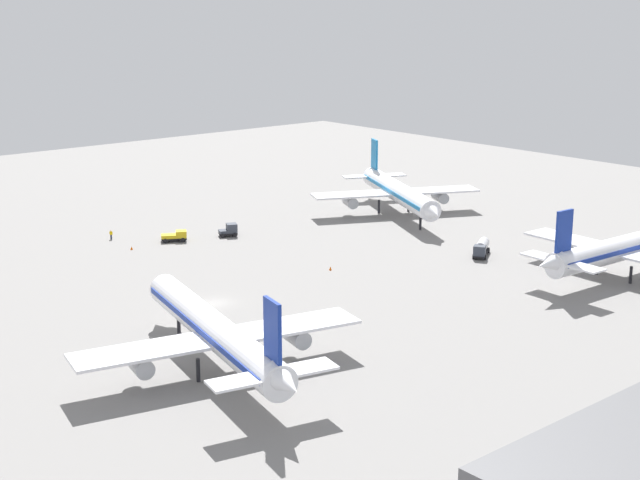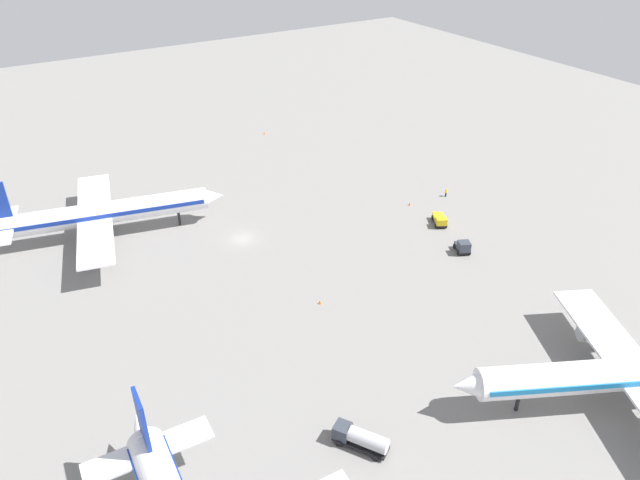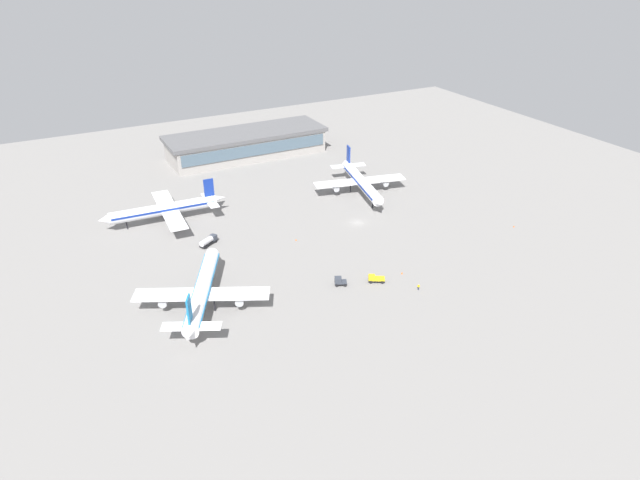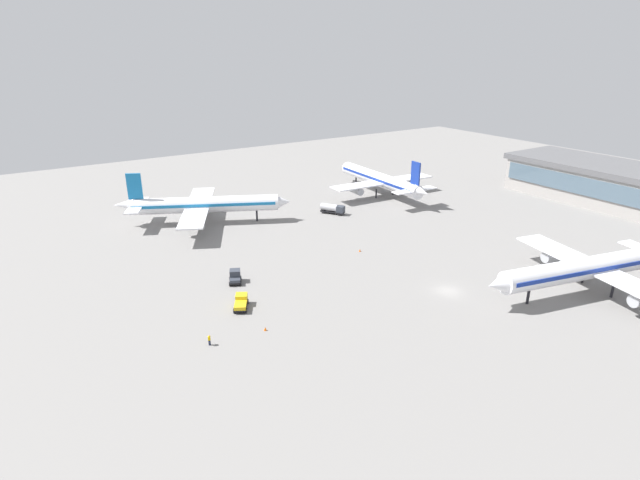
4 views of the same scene
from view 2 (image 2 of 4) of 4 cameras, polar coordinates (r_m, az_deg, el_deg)
name	(u,v)px [view 2 (image 2 of 4)]	position (r m, az deg, el deg)	size (l,w,h in m)	color
ground	(243,239)	(105.69, -7.47, 0.12)	(288.00, 288.00, 0.00)	gray
airplane_at_gate	(102,213)	(110.00, -20.26, 2.44)	(34.14, 41.94, 12.88)	white
airplane_taxiing	(628,374)	(80.09, 27.56, -11.37)	(32.66, 39.29, 12.84)	white
pushback_tractor	(440,220)	(110.96, 11.48, 1.93)	(4.76, 3.84, 1.90)	black
baggage_tug	(463,247)	(103.26, 13.61, -0.63)	(3.70, 3.28, 2.30)	black
fuel_truck	(361,438)	(69.40, 3.96, -18.53)	(6.35, 4.96, 2.50)	black
ground_crew_worker	(446,193)	(121.42, 12.05, 4.50)	(0.53, 0.53, 1.67)	#1E2338
safety_cone_near_gate	(320,302)	(89.07, 0.00, -6.00)	(0.44, 0.44, 0.60)	#EA590C
safety_cone_mid_apron	(410,204)	(116.92, 8.63, 3.45)	(0.44, 0.44, 0.60)	#EA590C
safety_cone_far_side	(264,133)	(150.70, -5.39, 10.22)	(0.44, 0.44, 0.60)	#EA590C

